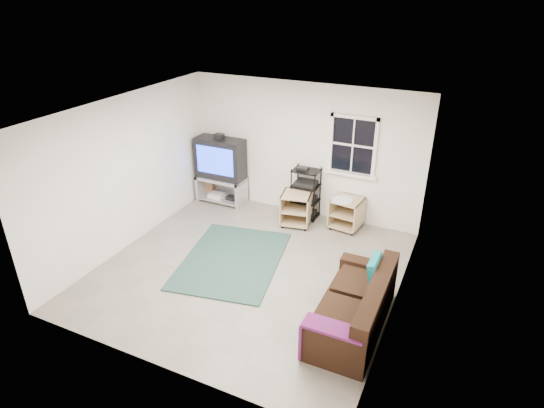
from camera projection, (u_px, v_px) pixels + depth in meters
The scene contains 8 objects.
room at pixel (352, 149), 8.22m from camera, with size 4.60×4.62×4.60m.
tv_unit at pixel (221, 165), 9.32m from camera, with size 1.01×0.51×1.49m.
av_rack at pixel (305, 196), 8.83m from camera, with size 0.52×0.38×1.03m.
side_table_left at pixel (297, 207), 8.66m from camera, with size 0.63×0.63×0.63m.
side_table_right at pixel (347, 211), 8.51m from camera, with size 0.59×0.59×0.62m.
sofa at pixel (355, 309), 6.03m from camera, with size 0.81×1.82×0.83m.
shag_rug at pixel (232, 260), 7.61m from camera, with size 1.55×2.14×0.03m, color #302115.
paper_bag at pixel (208, 186), 9.86m from camera, with size 0.29×0.19×0.42m, color #9B6F45.
Camera 1 is at (2.93, -5.43, 4.21)m, focal length 30.00 mm.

